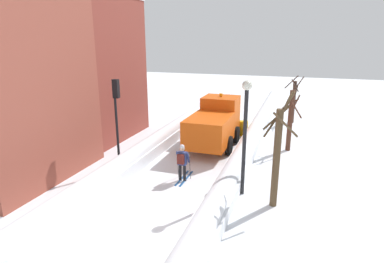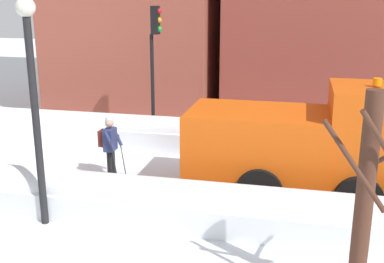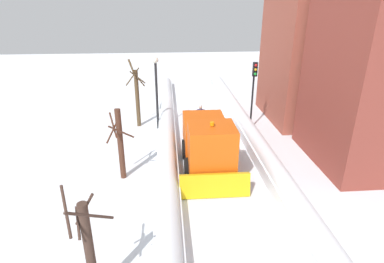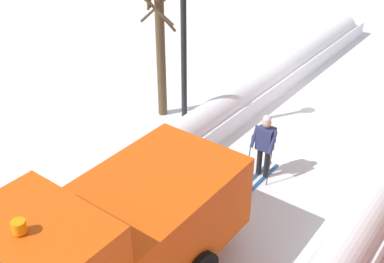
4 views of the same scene
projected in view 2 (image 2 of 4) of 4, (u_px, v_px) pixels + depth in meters
The scene contains 9 objects.
ground_plane at pixel (317, 191), 12.51m from camera, with size 80.00×80.00×0.00m, color white.
snowbank_left at pixel (317, 144), 14.83m from camera, with size 1.10×36.00×1.10m.
snowbank_right at pixel (322, 219), 9.92m from camera, with size 1.10×36.00×1.05m.
building_brick_mid at pixel (309, 5), 19.78m from camera, with size 7.22×6.27×9.13m.
plow_truck at pixel (311, 142), 11.69m from camera, with size 3.20×5.98×3.12m.
skier at pixel (110, 144), 13.14m from camera, with size 0.62×1.80×1.81m.
traffic_light_pole at pixel (155, 49), 15.72m from camera, with size 0.28×0.42×4.61m.
street_lamp at pixel (33, 85), 9.92m from camera, with size 0.40×0.40×4.91m.
bare_tree_mid at pixel (365, 201), 7.33m from camera, with size 1.35×1.39×3.63m.
Camera 2 is at (12.05, 9.40, 4.92)m, focal length 44.76 mm.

